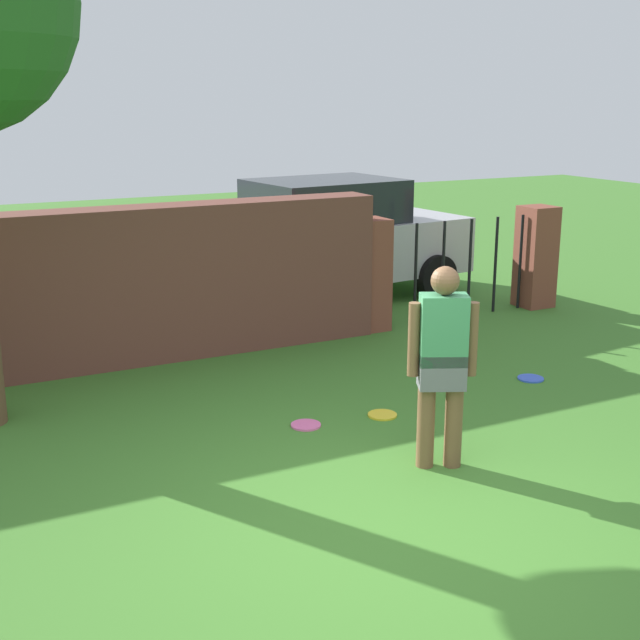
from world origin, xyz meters
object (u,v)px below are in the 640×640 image
object	(u,v)px
person	(442,358)
car	(325,240)
frisbee_pink	(306,425)
frisbee_yellow	(382,415)
frisbee_blue	(531,378)

from	to	relation	value
person	car	distance (m)	5.83
person	frisbee_pink	xyz separation A→B (m)	(-0.57, 1.23, -0.89)
frisbee_yellow	frisbee_blue	size ratio (longest dim) A/B	1.00
car	frisbee_blue	size ratio (longest dim) A/B	16.12
person	frisbee_yellow	xyz separation A→B (m)	(0.17, 1.13, -0.89)
car	frisbee_yellow	bearing A→B (deg)	-116.88
frisbee_yellow	frisbee_pink	bearing A→B (deg)	172.48
frisbee_blue	frisbee_yellow	bearing A→B (deg)	-174.32
frisbee_pink	frisbee_blue	xyz separation A→B (m)	(2.66, 0.09, 0.00)
car	frisbee_pink	world-z (taller)	car
person	car	size ratio (longest dim) A/B	0.37
person	frisbee_pink	size ratio (longest dim) A/B	6.00
frisbee_blue	frisbee_pink	bearing A→B (deg)	-177.99
frisbee_yellow	frisbee_pink	world-z (taller)	same
frisbee_blue	car	bearing A→B (deg)	93.19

